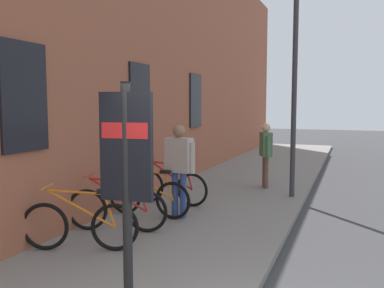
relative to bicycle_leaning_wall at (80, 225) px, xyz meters
name	(u,v)px	position (x,y,z in m)	size (l,w,h in m)	color
ground	(350,218)	(3.76, -3.73, -0.51)	(60.00, 60.00, 0.00)	#38383A
sidewalk_pavement	(242,187)	(5.76, -0.98, -0.45)	(24.00, 3.50, 0.12)	gray
station_facade	(185,58)	(6.75, 1.06, 3.18)	(22.00, 0.65, 7.39)	#9E563D
bicycle_leaning_wall	(80,225)	(0.00, 0.00, 0.00)	(0.71, 1.69, 0.97)	black
bicycle_by_door	(117,209)	(1.01, -0.01, 0.00)	(0.60, 1.73, 0.97)	black
bicycle_under_window	(149,197)	(2.05, -0.08, 0.00)	(0.48, 1.77, 0.97)	black
bicycle_end_of_row	(171,186)	(3.11, -0.06, 0.00)	(0.48, 1.77, 0.97)	black
transit_info_sign	(127,162)	(-1.36, -1.60, 1.21)	(0.15, 0.56, 2.40)	black
pedestrian_near_bus	(266,149)	(5.66, -1.63, 0.64)	(0.59, 0.42, 1.68)	brown
pedestrian_by_facade	(179,161)	(2.22, -0.65, 0.70)	(0.32, 0.67, 1.79)	#334C8C
street_lamp	(295,64)	(4.82, -2.43, 2.70)	(0.28, 0.28, 5.22)	#333338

